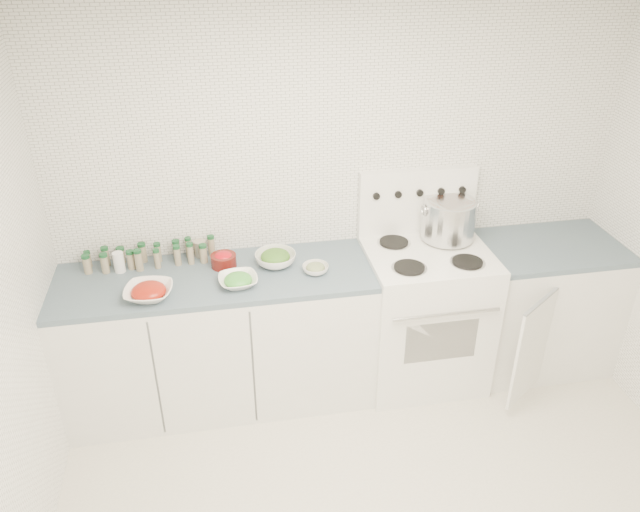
% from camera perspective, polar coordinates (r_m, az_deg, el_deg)
% --- Properties ---
extents(room_walls, '(3.54, 3.04, 2.52)m').
position_cam_1_polar(room_walls, '(2.45, 9.61, -0.98)').
color(room_walls, white).
rests_on(room_walls, ground).
extents(counter_left, '(1.85, 0.62, 0.90)m').
position_cam_1_polar(counter_left, '(3.93, -9.09, -7.43)').
color(counter_left, white).
rests_on(counter_left, ground).
extents(stove, '(0.76, 0.70, 1.36)m').
position_cam_1_polar(stove, '(4.10, 9.41, -4.97)').
color(stove, white).
rests_on(stove, ground).
extents(counter_right, '(0.89, 0.86, 0.90)m').
position_cam_1_polar(counter_right, '(4.45, 19.45, -4.17)').
color(counter_right, white).
rests_on(counter_right, ground).
extents(stock_pot, '(0.35, 0.33, 0.25)m').
position_cam_1_polar(stock_pot, '(3.98, 11.70, 3.45)').
color(stock_pot, silver).
rests_on(stock_pot, stove).
extents(bowl_tomato, '(0.30, 0.30, 0.09)m').
position_cam_1_polar(bowl_tomato, '(3.55, -15.40, -3.16)').
color(bowl_tomato, white).
rests_on(bowl_tomato, counter_left).
extents(bowl_snowpea, '(0.24, 0.24, 0.07)m').
position_cam_1_polar(bowl_snowpea, '(3.56, -7.50, -2.21)').
color(bowl_snowpea, white).
rests_on(bowl_snowpea, counter_left).
extents(bowl_broccoli, '(0.32, 0.32, 0.10)m').
position_cam_1_polar(bowl_broccoli, '(3.73, -4.09, -0.19)').
color(bowl_broccoli, white).
rests_on(bowl_broccoli, counter_left).
extents(bowl_zucchini, '(0.20, 0.20, 0.06)m').
position_cam_1_polar(bowl_zucchini, '(3.65, -0.42, -1.13)').
color(bowl_zucchini, white).
rests_on(bowl_zucchini, counter_left).
extents(bowl_pepper, '(0.15, 0.15, 0.09)m').
position_cam_1_polar(bowl_pepper, '(3.75, -8.81, -0.32)').
color(bowl_pepper, '#53120E').
rests_on(bowl_pepper, counter_left).
extents(salt_canister, '(0.08, 0.08, 0.13)m').
position_cam_1_polar(salt_canister, '(3.83, -17.90, -0.54)').
color(salt_canister, white).
rests_on(salt_canister, counter_left).
extents(tin_can, '(0.10, 0.10, 0.10)m').
position_cam_1_polar(tin_can, '(3.89, -10.89, 0.69)').
color(tin_can, '#B8AD9B').
rests_on(tin_can, counter_left).
extents(spice_cluster, '(0.77, 0.16, 0.14)m').
position_cam_1_polar(spice_cluster, '(3.86, -15.40, 0.06)').
color(spice_cluster, gray).
rests_on(spice_cluster, counter_left).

